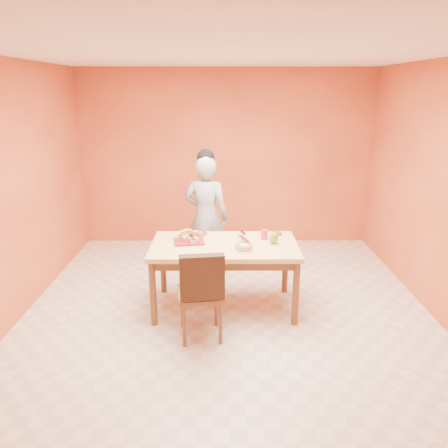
{
  "coord_description": "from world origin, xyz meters",
  "views": [
    {
      "loc": [
        -0.05,
        -4.28,
        2.38
      ],
      "look_at": [
        -0.04,
        0.3,
        0.96
      ],
      "focal_mm": 35.0,
      "sensor_mm": 36.0,
      "label": 1
    }
  ],
  "objects_px": {
    "red_dinner_plate": "(197,233)",
    "egg_ornament": "(273,238)",
    "dining_chair": "(200,292)",
    "checker_tin": "(277,234)",
    "pastry_platter": "(189,240)",
    "sponge_cake": "(244,247)",
    "magenta_glass": "(264,234)",
    "dining_table": "(224,252)",
    "person": "(206,217)"
  },
  "relations": [
    {
      "from": "red_dinner_plate",
      "to": "egg_ornament",
      "type": "distance_m",
      "value": 0.92
    },
    {
      "from": "dining_chair",
      "to": "checker_tin",
      "type": "xyz_separation_m",
      "value": [
        0.85,
        0.95,
        0.28
      ]
    },
    {
      "from": "dining_chair",
      "to": "pastry_platter",
      "type": "relative_size",
      "value": 2.9
    },
    {
      "from": "checker_tin",
      "to": "egg_ornament",
      "type": "bearing_deg",
      "value": -104.55
    },
    {
      "from": "pastry_platter",
      "to": "sponge_cake",
      "type": "bearing_deg",
      "value": -25.3
    },
    {
      "from": "red_dinner_plate",
      "to": "checker_tin",
      "type": "height_order",
      "value": "checker_tin"
    },
    {
      "from": "red_dinner_plate",
      "to": "magenta_glass",
      "type": "distance_m",
      "value": 0.8
    },
    {
      "from": "dining_chair",
      "to": "pastry_platter",
      "type": "distance_m",
      "value": 0.79
    },
    {
      "from": "red_dinner_plate",
      "to": "egg_ornament",
      "type": "bearing_deg",
      "value": -21.58
    },
    {
      "from": "egg_ornament",
      "to": "sponge_cake",
      "type": "bearing_deg",
      "value": -146.18
    },
    {
      "from": "egg_ornament",
      "to": "checker_tin",
      "type": "bearing_deg",
      "value": 78.57
    },
    {
      "from": "dining_table",
      "to": "red_dinner_plate",
      "type": "relative_size",
      "value": 6.92
    },
    {
      "from": "pastry_platter",
      "to": "dining_table",
      "type": "bearing_deg",
      "value": -13.29
    },
    {
      "from": "dining_table",
      "to": "checker_tin",
      "type": "relative_size",
      "value": 15.66
    },
    {
      "from": "pastry_platter",
      "to": "egg_ornament",
      "type": "distance_m",
      "value": 0.94
    },
    {
      "from": "person",
      "to": "dining_chair",
      "type": "bearing_deg",
      "value": 103.71
    },
    {
      "from": "pastry_platter",
      "to": "magenta_glass",
      "type": "xyz_separation_m",
      "value": [
        0.85,
        0.08,
        0.04
      ]
    },
    {
      "from": "person",
      "to": "checker_tin",
      "type": "relative_size",
      "value": 15.61
    },
    {
      "from": "red_dinner_plate",
      "to": "magenta_glass",
      "type": "height_order",
      "value": "magenta_glass"
    },
    {
      "from": "dining_chair",
      "to": "sponge_cake",
      "type": "distance_m",
      "value": 0.69
    },
    {
      "from": "sponge_cake",
      "to": "egg_ornament",
      "type": "height_order",
      "value": "egg_ornament"
    },
    {
      "from": "dining_chair",
      "to": "checker_tin",
      "type": "bearing_deg",
      "value": 40.16
    },
    {
      "from": "red_dinner_plate",
      "to": "magenta_glass",
      "type": "bearing_deg",
      "value": -13.17
    },
    {
      "from": "person",
      "to": "red_dinner_plate",
      "type": "relative_size",
      "value": 6.89
    },
    {
      "from": "egg_ornament",
      "to": "dining_table",
      "type": "bearing_deg",
      "value": -175.75
    },
    {
      "from": "person",
      "to": "pastry_platter",
      "type": "xyz_separation_m",
      "value": [
        -0.16,
        -0.85,
        -0.03
      ]
    },
    {
      "from": "red_dinner_plate",
      "to": "dining_chair",
      "type": "bearing_deg",
      "value": -85.06
    },
    {
      "from": "dining_table",
      "to": "magenta_glass",
      "type": "bearing_deg",
      "value": 20.5
    },
    {
      "from": "dining_table",
      "to": "checker_tin",
      "type": "bearing_deg",
      "value": 26.99
    },
    {
      "from": "red_dinner_plate",
      "to": "pastry_platter",
      "type": "bearing_deg",
      "value": -105.67
    },
    {
      "from": "red_dinner_plate",
      "to": "checker_tin",
      "type": "xyz_separation_m",
      "value": [
        0.94,
        -0.04,
        0.01
      ]
    },
    {
      "from": "sponge_cake",
      "to": "magenta_glass",
      "type": "distance_m",
      "value": 0.44
    },
    {
      "from": "dining_chair",
      "to": "person",
      "type": "relative_size",
      "value": 0.59
    },
    {
      "from": "egg_ornament",
      "to": "magenta_glass",
      "type": "bearing_deg",
      "value": 121.27
    },
    {
      "from": "dining_chair",
      "to": "sponge_cake",
      "type": "bearing_deg",
      "value": 37.57
    },
    {
      "from": "dining_table",
      "to": "red_dinner_plate",
      "type": "xyz_separation_m",
      "value": [
        -0.32,
        0.35,
        0.1
      ]
    },
    {
      "from": "magenta_glass",
      "to": "sponge_cake",
      "type": "bearing_deg",
      "value": -125.0
    },
    {
      "from": "person",
      "to": "pastry_platter",
      "type": "bearing_deg",
      "value": 92.99
    },
    {
      "from": "dining_table",
      "to": "sponge_cake",
      "type": "height_order",
      "value": "sponge_cake"
    },
    {
      "from": "egg_ornament",
      "to": "magenta_glass",
      "type": "height_order",
      "value": "egg_ornament"
    },
    {
      "from": "dining_chair",
      "to": "sponge_cake",
      "type": "xyz_separation_m",
      "value": [
        0.44,
        0.44,
        0.3
      ]
    },
    {
      "from": "checker_tin",
      "to": "red_dinner_plate",
      "type": "bearing_deg",
      "value": 177.78
    },
    {
      "from": "pastry_platter",
      "to": "egg_ornament",
      "type": "relative_size",
      "value": 2.47
    },
    {
      "from": "dining_table",
      "to": "egg_ornament",
      "type": "height_order",
      "value": "egg_ornament"
    },
    {
      "from": "pastry_platter",
      "to": "checker_tin",
      "type": "distance_m",
      "value": 1.03
    },
    {
      "from": "egg_ornament",
      "to": "magenta_glass",
      "type": "distance_m",
      "value": 0.18
    },
    {
      "from": "egg_ornament",
      "to": "checker_tin",
      "type": "distance_m",
      "value": 0.32
    },
    {
      "from": "sponge_cake",
      "to": "magenta_glass",
      "type": "bearing_deg",
      "value": 55.0
    },
    {
      "from": "sponge_cake",
      "to": "magenta_glass",
      "type": "xyz_separation_m",
      "value": [
        0.25,
        0.36,
        0.02
      ]
    },
    {
      "from": "checker_tin",
      "to": "dining_chair",
      "type": "bearing_deg",
      "value": -131.98
    }
  ]
}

